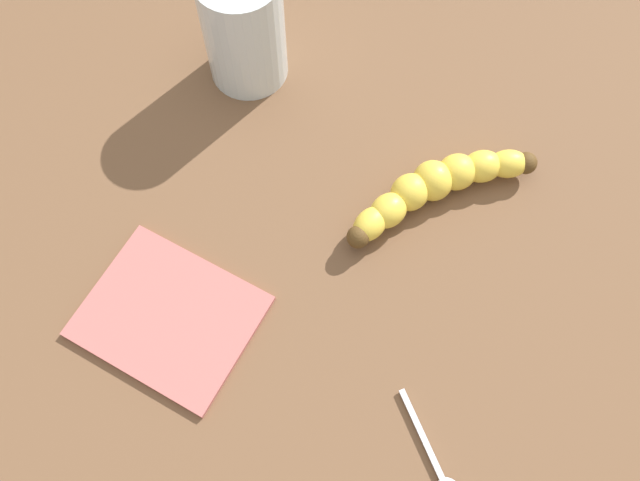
# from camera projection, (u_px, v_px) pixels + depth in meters

# --- Properties ---
(wooden_tabletop) EXTENTS (1.20, 1.20, 0.03)m
(wooden_tabletop) POSITION_uv_depth(u_px,v_px,m) (331.00, 215.00, 0.65)
(wooden_tabletop) COLOR brown
(wooden_tabletop) RESTS_ON ground
(banana) EXTENTS (0.16, 0.14, 0.04)m
(banana) POSITION_uv_depth(u_px,v_px,m) (436.00, 186.00, 0.62)
(banana) COLOR yellow
(banana) RESTS_ON wooden_tabletop
(smoothie_glass) EXTENTS (0.08, 0.08, 0.12)m
(smoothie_glass) POSITION_uv_depth(u_px,v_px,m) (244.00, 31.00, 0.65)
(smoothie_glass) COLOR silver
(smoothie_glass) RESTS_ON wooden_tabletop
(folded_napkin) EXTENTS (0.17, 0.15, 0.01)m
(folded_napkin) POSITION_uv_depth(u_px,v_px,m) (169.00, 316.00, 0.59)
(folded_napkin) COLOR #BC6660
(folded_napkin) RESTS_ON wooden_tabletop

